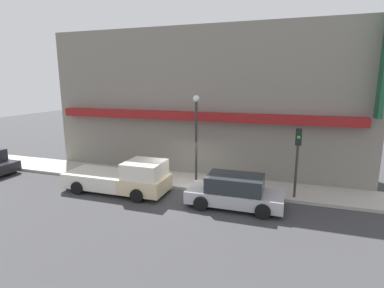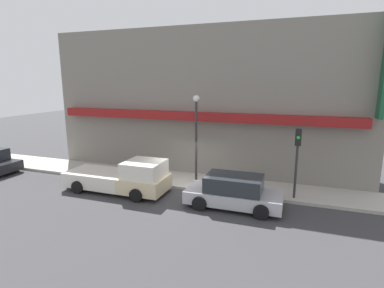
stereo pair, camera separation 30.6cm
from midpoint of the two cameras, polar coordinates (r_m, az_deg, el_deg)
name	(u,v)px [view 1 (the left image)]	position (r m, az deg, el deg)	size (l,w,h in m)	color
ground_plane	(182,190)	(16.44, -2.51, -8.75)	(80.00, 80.00, 0.00)	#38383A
sidewalk	(190,181)	(17.58, -0.96, -7.07)	(36.00, 2.65, 0.16)	#ADA89E
building	(204,102)	(19.34, 1.81, 7.97)	(19.80, 3.80, 10.62)	gray
pickup_truck	(123,178)	(16.33, -13.48, -6.32)	(5.61, 2.25, 1.78)	beige
parked_car	(235,192)	(14.26, 7.56, -8.97)	(4.44, 2.07, 1.52)	#ADADB2
fire_hydrant	(261,185)	(16.06, 12.55, -7.69)	(0.20, 0.20, 0.66)	red
street_lamp	(196,128)	(16.41, 0.27, 3.06)	(0.36, 0.36, 4.90)	#2D2D2D
traffic_light	(298,150)	(15.10, 18.92, -1.17)	(0.28, 0.42, 3.46)	#2D2D2D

